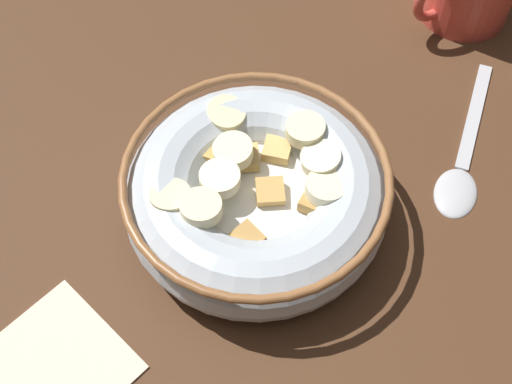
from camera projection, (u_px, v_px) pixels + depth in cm
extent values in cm
cube|color=#472B19|center=(256.00, 222.00, 50.26)|extent=(134.12, 134.12, 2.00)
cylinder|color=#B2BCC6|center=(256.00, 213.00, 49.16)|extent=(9.69, 9.69, 0.60)
torus|color=#B2BCC6|center=(256.00, 196.00, 47.26)|extent=(17.62, 17.62, 5.12)
torus|color=brown|center=(256.00, 177.00, 45.36)|extent=(17.69, 17.69, 0.60)
cylinder|color=white|center=(256.00, 192.00, 46.91)|extent=(14.55, 14.55, 0.40)
cube|color=tan|center=(338.00, 184.00, 46.54)|extent=(1.98, 2.06, 1.04)
cube|color=tan|center=(277.00, 150.00, 48.04)|extent=(2.59, 2.59, 0.84)
cube|color=#B78947|center=(274.00, 264.00, 43.14)|extent=(2.42, 2.39, 0.94)
cube|color=tan|center=(245.00, 158.00, 47.45)|extent=(2.59, 2.58, 0.98)
cube|color=#AD7F42|center=(247.00, 240.00, 44.22)|extent=(2.11, 2.04, 1.02)
cube|color=tan|center=(270.00, 192.00, 46.19)|extent=(2.57, 2.60, 1.06)
cube|color=tan|center=(265.00, 118.00, 49.41)|extent=(2.65, 2.65, 1.01)
cube|color=#B78947|center=(210.00, 150.00, 47.99)|extent=(2.55, 2.54, 0.85)
cube|color=#AD7F42|center=(330.00, 150.00, 48.04)|extent=(2.60, 2.60, 0.85)
cube|color=#AD7F42|center=(316.00, 202.00, 45.66)|extent=(2.54, 2.52, 0.97)
cylinder|color=#F4EABC|center=(326.00, 188.00, 45.24)|extent=(3.80, 3.76, 1.26)
cylinder|color=beige|center=(226.00, 115.00, 48.45)|extent=(3.73, 3.83, 1.49)
cylinder|color=#F9EFC6|center=(220.00, 179.00, 45.34)|extent=(3.58, 3.59, 1.03)
cylinder|color=beige|center=(202.00, 210.00, 43.83)|extent=(3.69, 3.69, 1.24)
cylinder|color=beige|center=(238.00, 148.00, 46.73)|extent=(3.78, 3.72, 1.27)
cylinder|color=#F4EABC|center=(321.00, 159.00, 46.27)|extent=(2.94, 2.96, 1.52)
cylinder|color=beige|center=(305.00, 130.00, 47.24)|extent=(2.82, 2.85, 1.08)
cylinder|color=beige|center=(170.00, 198.00, 44.72)|extent=(2.96, 2.97, 1.50)
ellipsoid|color=#B7B7BC|center=(457.00, 190.00, 50.05)|extent=(5.31, 4.99, 0.80)
cube|color=#B7B7BC|center=(475.00, 114.00, 54.03)|extent=(9.24, 6.90, 0.36)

